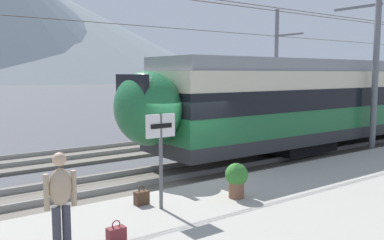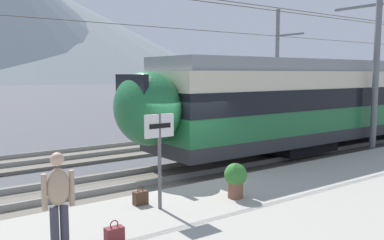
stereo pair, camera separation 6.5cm
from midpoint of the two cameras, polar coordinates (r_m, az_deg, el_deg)
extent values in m
plane|color=#4C4C51|center=(12.35, -0.90, -9.16)|extent=(400.00, 400.00, 0.00)
cube|color=#A39E93|center=(9.24, 15.56, -13.60)|extent=(120.00, 6.81, 0.39)
cube|color=#6B6359|center=(13.25, -3.77, -7.83)|extent=(120.00, 3.00, 0.12)
cube|color=gray|center=(12.63, -2.01, -7.87)|extent=(120.00, 0.07, 0.16)
cube|color=gray|center=(13.81, -5.38, -6.65)|extent=(120.00, 0.07, 0.16)
cube|color=#6B6359|center=(17.44, -12.38, -4.49)|extent=(120.00, 3.00, 0.12)
cube|color=gray|center=(16.77, -11.39, -4.41)|extent=(120.00, 0.07, 0.16)
cube|color=gray|center=(18.06, -13.32, -3.68)|extent=(120.00, 0.07, 0.16)
cube|color=black|center=(17.01, 13.33, -3.31)|extent=(2.80, 2.35, 0.42)
ellipsoid|color=#1E6638|center=(12.55, -6.37, 1.61)|extent=(1.80, 2.70, 2.25)
cube|color=black|center=(12.28, -8.42, 3.47)|extent=(0.16, 1.76, 1.19)
cube|color=black|center=(26.34, 16.86, 0.00)|extent=(2.80, 2.32, 0.42)
ellipsoid|color=#1E429E|center=(21.62, 7.17, 3.62)|extent=(1.80, 2.67, 2.25)
cube|color=black|center=(21.26, 6.20, 4.73)|extent=(0.16, 1.74, 1.19)
cylinder|color=slate|center=(18.01, 23.86, 6.98)|extent=(0.24, 0.24, 7.33)
cube|color=slate|center=(18.67, 21.71, 14.21)|extent=(0.10, 2.12, 0.10)
cylinder|color=#473823|center=(19.13, 19.31, 13.34)|extent=(47.62, 0.02, 0.02)
cylinder|color=slate|center=(25.94, 11.41, 6.88)|extent=(0.24, 0.24, 7.15)
cube|color=slate|center=(25.43, 13.04, 11.36)|extent=(0.10, 2.11, 0.10)
cylinder|color=#473823|center=(24.83, 14.64, 10.86)|extent=(47.62, 0.02, 0.02)
cylinder|color=#59595B|center=(8.99, -4.52, -5.77)|extent=(0.08, 0.08, 2.07)
cube|color=silver|center=(8.85, -4.56, -0.80)|extent=(0.70, 0.06, 0.50)
cube|color=black|center=(8.83, -4.45, -0.82)|extent=(0.52, 0.01, 0.10)
cylinder|color=#383842|center=(7.21, -18.34, -14.37)|extent=(0.14, 0.14, 0.82)
cylinder|color=#383842|center=(7.26, -17.11, -14.19)|extent=(0.14, 0.14, 0.82)
ellipsoid|color=tan|center=(7.02, -17.93, -8.76)|extent=(0.36, 0.22, 0.62)
sphere|color=tan|center=(6.92, -18.06, -5.16)|extent=(0.22, 0.22, 0.22)
cylinder|color=tan|center=(6.97, -19.65, -9.36)|extent=(0.09, 0.09, 0.58)
cylinder|color=tan|center=(7.10, -16.21, -8.95)|extent=(0.09, 0.09, 0.58)
cube|color=maroon|center=(7.56, -10.62, -15.33)|extent=(0.32, 0.18, 0.29)
torus|color=maroon|center=(7.49, -10.65, -13.96)|extent=(0.16, 0.02, 0.16)
cube|color=#472D1E|center=(9.52, -7.15, -10.59)|extent=(0.32, 0.18, 0.31)
torus|color=#472D1E|center=(9.46, -7.17, -9.41)|extent=(0.16, 0.02, 0.16)
cylinder|color=brown|center=(9.99, 5.94, -9.47)|extent=(0.37, 0.37, 0.40)
sphere|color=#33752D|center=(9.90, 5.96, -7.45)|extent=(0.54, 0.54, 0.54)
sphere|color=#DB5193|center=(9.87, 5.97, -6.77)|extent=(0.30, 0.30, 0.30)
cone|color=slate|center=(231.59, -23.00, 11.75)|extent=(211.78, 211.78, 53.43)
camera|label=1|loc=(0.03, -90.12, -0.01)|focal=38.78mm
camera|label=2|loc=(0.03, 89.88, 0.01)|focal=38.78mm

